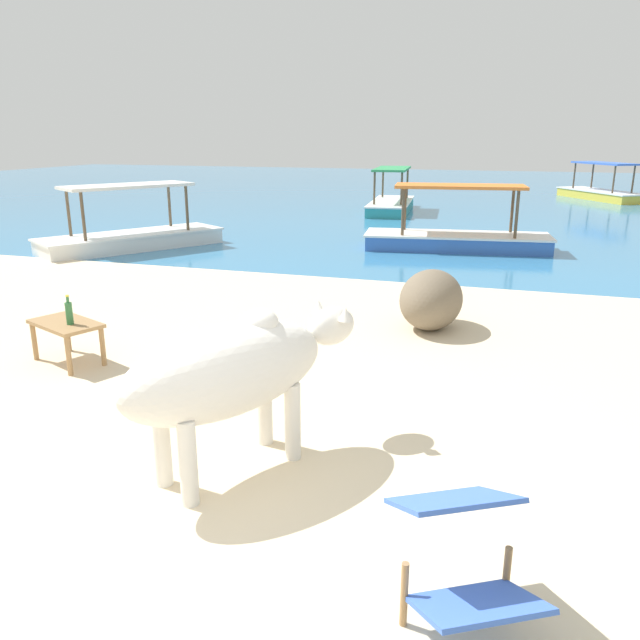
{
  "coord_description": "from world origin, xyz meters",
  "views": [
    {
      "loc": [
        1.72,
        -2.51,
        2.27
      ],
      "look_at": [
        -0.0,
        3.0,
        0.55
      ],
      "focal_mm": 35.21,
      "sensor_mm": 36.0,
      "label": 1
    }
  ],
  "objects_px": {
    "low_bench_table": "(66,329)",
    "boat_white": "(132,235)",
    "boat_blue": "(457,236)",
    "deck_chair_near": "(464,554)",
    "bottle": "(69,313)",
    "boat_teal": "(391,202)",
    "boat_yellow": "(601,192)",
    "cow": "(234,369)"
  },
  "relations": [
    {
      "from": "bottle",
      "to": "boat_white",
      "type": "height_order",
      "value": "boat_white"
    },
    {
      "from": "deck_chair_near",
      "to": "boat_yellow",
      "type": "distance_m",
      "value": 22.39
    },
    {
      "from": "cow",
      "to": "low_bench_table",
      "type": "xyz_separation_m",
      "value": [
        -2.5,
        1.41,
        -0.37
      ]
    },
    {
      "from": "boat_teal",
      "to": "deck_chair_near",
      "type": "bearing_deg",
      "value": -173.25
    },
    {
      "from": "low_bench_table",
      "to": "bottle",
      "type": "bearing_deg",
      "value": -4.28
    },
    {
      "from": "low_bench_table",
      "to": "boat_teal",
      "type": "relative_size",
      "value": 0.23
    },
    {
      "from": "cow",
      "to": "boat_teal",
      "type": "xyz_separation_m",
      "value": [
        -1.95,
        15.32,
        -0.48
      ]
    },
    {
      "from": "low_bench_table",
      "to": "boat_white",
      "type": "height_order",
      "value": "boat_white"
    },
    {
      "from": "cow",
      "to": "low_bench_table",
      "type": "relative_size",
      "value": 2.17
    },
    {
      "from": "deck_chair_near",
      "to": "boat_blue",
      "type": "xyz_separation_m",
      "value": [
        -1.03,
        10.34,
        -0.13
      ]
    },
    {
      "from": "bottle",
      "to": "boat_white",
      "type": "bearing_deg",
      "value": 118.81
    },
    {
      "from": "cow",
      "to": "boat_yellow",
      "type": "relative_size",
      "value": 0.51
    },
    {
      "from": "boat_teal",
      "to": "boat_blue",
      "type": "height_order",
      "value": "same"
    },
    {
      "from": "bottle",
      "to": "boat_yellow",
      "type": "distance_m",
      "value": 21.0
    },
    {
      "from": "low_bench_table",
      "to": "deck_chair_near",
      "type": "bearing_deg",
      "value": -7.72
    },
    {
      "from": "boat_blue",
      "to": "boat_white",
      "type": "bearing_deg",
      "value": -170.74
    },
    {
      "from": "bottle",
      "to": "deck_chair_near",
      "type": "distance_m",
      "value": 4.66
    },
    {
      "from": "deck_chair_near",
      "to": "bottle",
      "type": "bearing_deg",
      "value": -150.62
    },
    {
      "from": "bottle",
      "to": "boat_teal",
      "type": "height_order",
      "value": "boat_teal"
    },
    {
      "from": "deck_chair_near",
      "to": "boat_white",
      "type": "bearing_deg",
      "value": -168.99
    },
    {
      "from": "cow",
      "to": "bottle",
      "type": "height_order",
      "value": "cow"
    },
    {
      "from": "low_bench_table",
      "to": "boat_teal",
      "type": "bearing_deg",
      "value": 110.55
    },
    {
      "from": "boat_white",
      "to": "low_bench_table",
      "type": "bearing_deg",
      "value": 60.58
    },
    {
      "from": "cow",
      "to": "deck_chair_near",
      "type": "height_order",
      "value": "cow"
    },
    {
      "from": "boat_blue",
      "to": "bottle",
      "type": "bearing_deg",
      "value": -117.77
    },
    {
      "from": "cow",
      "to": "boat_yellow",
      "type": "distance_m",
      "value": 21.66
    },
    {
      "from": "boat_blue",
      "to": "boat_yellow",
      "type": "distance_m",
      "value": 12.49
    },
    {
      "from": "bottle",
      "to": "boat_yellow",
      "type": "relative_size",
      "value": 0.08
    },
    {
      "from": "bottle",
      "to": "boat_teal",
      "type": "relative_size",
      "value": 0.08
    },
    {
      "from": "bottle",
      "to": "boat_white",
      "type": "distance_m",
      "value": 6.96
    },
    {
      "from": "deck_chair_near",
      "to": "boat_yellow",
      "type": "xyz_separation_m",
      "value": [
        2.88,
        22.2,
        -0.13
      ]
    },
    {
      "from": "boat_blue",
      "to": "deck_chair_near",
      "type": "bearing_deg",
      "value": -91.58
    },
    {
      "from": "bottle",
      "to": "deck_chair_near",
      "type": "height_order",
      "value": "bottle"
    },
    {
      "from": "low_bench_table",
      "to": "cow",
      "type": "bearing_deg",
      "value": -6.53
    },
    {
      "from": "low_bench_table",
      "to": "bottle",
      "type": "xyz_separation_m",
      "value": [
        0.1,
        -0.05,
        0.19
      ]
    },
    {
      "from": "boat_teal",
      "to": "boat_blue",
      "type": "bearing_deg",
      "value": -162.67
    },
    {
      "from": "cow",
      "to": "boat_white",
      "type": "distance_m",
      "value": 9.42
    },
    {
      "from": "low_bench_table",
      "to": "boat_blue",
      "type": "relative_size",
      "value": 0.23
    },
    {
      "from": "low_bench_table",
      "to": "bottle",
      "type": "relative_size",
      "value": 2.94
    },
    {
      "from": "low_bench_table",
      "to": "deck_chair_near",
      "type": "xyz_separation_m",
      "value": [
        4.11,
        -2.43,
        0.03
      ]
    },
    {
      "from": "cow",
      "to": "deck_chair_near",
      "type": "distance_m",
      "value": 1.93
    },
    {
      "from": "low_bench_table",
      "to": "bottle",
      "type": "distance_m",
      "value": 0.22
    }
  ]
}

